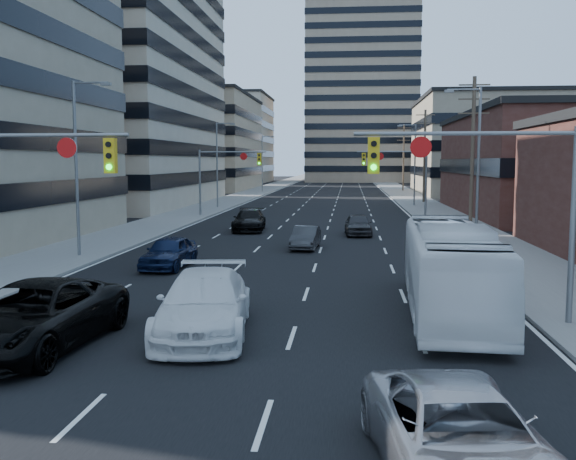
% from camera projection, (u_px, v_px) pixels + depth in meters
% --- Properties ---
extents(ground, '(400.00, 400.00, 0.00)m').
position_uv_depth(ground, '(171.00, 421.00, 12.35)').
color(ground, black).
rests_on(ground, ground).
extents(road_surface, '(18.00, 300.00, 0.02)m').
position_uv_depth(road_surface, '(334.00, 184.00, 141.02)').
color(road_surface, black).
rests_on(road_surface, ground).
extents(sidewalk_left, '(5.00, 300.00, 0.15)m').
position_uv_depth(sidewalk_left, '(282.00, 183.00, 142.10)').
color(sidewalk_left, slate).
rests_on(sidewalk_left, ground).
extents(sidewalk_right, '(5.00, 300.00, 0.15)m').
position_uv_depth(sidewalk_right, '(387.00, 184.00, 139.92)').
color(sidewalk_right, slate).
rests_on(sidewalk_right, ground).
extents(office_left_mid, '(26.00, 34.00, 28.00)m').
position_uv_depth(office_left_mid, '(82.00, 81.00, 72.80)').
color(office_left_mid, '#ADA089').
rests_on(office_left_mid, ground).
extents(office_left_far, '(20.00, 30.00, 16.00)m').
position_uv_depth(office_left_far, '(194.00, 144.00, 112.75)').
color(office_left_far, gray).
rests_on(office_left_far, ground).
extents(storefront_right_mid, '(20.00, 30.00, 9.00)m').
position_uv_depth(storefront_right_mid, '(574.00, 166.00, 59.08)').
color(storefront_right_mid, '#472119').
rests_on(storefront_right_mid, ground).
extents(office_right_far, '(22.00, 28.00, 14.00)m').
position_uv_depth(office_right_far, '(494.00, 148.00, 96.32)').
color(office_right_far, gray).
rests_on(office_right_far, ground).
extents(apartment_tower, '(26.00, 26.00, 58.00)m').
position_uv_depth(apartment_tower, '(361.00, 63.00, 157.14)').
color(apartment_tower, gray).
rests_on(apartment_tower, ground).
extents(bg_block_left, '(24.00, 24.00, 20.00)m').
position_uv_depth(bg_block_left, '(218.00, 140.00, 152.50)').
color(bg_block_left, '#ADA089').
rests_on(bg_block_left, ground).
extents(bg_block_right, '(22.00, 22.00, 12.00)m').
position_uv_depth(bg_block_right, '(484.00, 156.00, 137.33)').
color(bg_block_right, gray).
rests_on(bg_block_right, ground).
extents(signal_near_left, '(6.59, 0.33, 6.00)m').
position_uv_depth(signal_near_left, '(10.00, 182.00, 20.51)').
color(signal_near_left, slate).
rests_on(signal_near_left, ground).
extents(signal_near_right, '(6.59, 0.33, 6.00)m').
position_uv_depth(signal_near_right, '(486.00, 183.00, 19.10)').
color(signal_near_right, slate).
rests_on(signal_near_right, ground).
extents(signal_far_left, '(6.09, 0.33, 6.00)m').
position_uv_depth(signal_far_left, '(225.00, 169.00, 57.16)').
color(signal_far_left, slate).
rests_on(signal_far_left, ground).
extents(signal_far_right, '(6.09, 0.33, 6.00)m').
position_uv_depth(signal_far_right, '(399.00, 169.00, 55.70)').
color(signal_far_right, slate).
rests_on(signal_far_right, ground).
extents(utility_pole_block, '(2.20, 0.28, 11.00)m').
position_uv_depth(utility_pole_block, '(473.00, 150.00, 46.21)').
color(utility_pole_block, '#4C3D2D').
rests_on(utility_pole_block, ground).
extents(utility_pole_midblock, '(2.20, 0.28, 11.00)m').
position_uv_depth(utility_pole_midblock, '(425.00, 154.00, 75.90)').
color(utility_pole_midblock, '#4C3D2D').
rests_on(utility_pole_midblock, ground).
extents(utility_pole_distant, '(2.20, 0.28, 11.00)m').
position_uv_depth(utility_pole_distant, '(403.00, 156.00, 105.59)').
color(utility_pole_distant, '#4C3D2D').
rests_on(utility_pole_distant, ground).
extents(streetlight_left_near, '(2.03, 0.22, 9.00)m').
position_uv_depth(streetlight_left_near, '(79.00, 160.00, 32.59)').
color(streetlight_left_near, slate).
rests_on(streetlight_left_near, ground).
extents(streetlight_left_mid, '(2.03, 0.22, 9.00)m').
position_uv_depth(streetlight_left_mid, '(219.00, 160.00, 67.23)').
color(streetlight_left_mid, slate).
rests_on(streetlight_left_mid, ground).
extents(streetlight_left_far, '(2.03, 0.22, 9.00)m').
position_uv_depth(streetlight_left_far, '(263.00, 161.00, 101.87)').
color(streetlight_left_far, slate).
rests_on(streetlight_left_far, ground).
extents(streetlight_right_near, '(2.03, 0.22, 9.00)m').
position_uv_depth(streetlight_right_near, '(475.00, 160.00, 35.57)').
color(streetlight_right_near, slate).
rests_on(streetlight_right_near, ground).
extents(streetlight_right_far, '(2.03, 0.22, 9.00)m').
position_uv_depth(streetlight_right_far, '(413.00, 160.00, 70.21)').
color(streetlight_right_far, slate).
rests_on(streetlight_right_far, ground).
extents(black_pickup, '(3.41, 6.62, 1.79)m').
position_uv_depth(black_pickup, '(33.00, 316.00, 16.94)').
color(black_pickup, black).
rests_on(black_pickup, ground).
extents(white_van, '(3.18, 6.39, 1.78)m').
position_uv_depth(white_van, '(204.00, 304.00, 18.43)').
color(white_van, silver).
rests_on(white_van, ground).
extents(silver_suv, '(3.11, 5.57, 1.47)m').
position_uv_depth(silver_suv, '(461.00, 439.00, 9.84)').
color(silver_suv, '#A4A4A8').
rests_on(silver_suv, ground).
extents(transit_bus, '(3.07, 10.80, 2.98)m').
position_uv_depth(transit_bus, '(450.00, 269.00, 20.76)').
color(transit_bus, white).
rests_on(transit_bus, ground).
extents(sedan_blue, '(2.02, 4.49, 1.50)m').
position_uv_depth(sedan_blue, '(169.00, 252.00, 29.90)').
color(sedan_blue, '#0D1736').
rests_on(sedan_blue, ground).
extents(sedan_grey_center, '(1.61, 3.97, 1.28)m').
position_uv_depth(sedan_grey_center, '(306.00, 238.00, 36.45)').
color(sedan_grey_center, '#313133').
rests_on(sedan_grey_center, ground).
extents(sedan_black_far, '(2.53, 5.46, 1.54)m').
position_uv_depth(sedan_black_far, '(249.00, 220.00, 45.87)').
color(sedan_black_far, black).
rests_on(sedan_black_far, ground).
extents(sedan_grey_right, '(1.93, 4.36, 1.46)m').
position_uv_depth(sedan_grey_right, '(358.00, 224.00, 43.21)').
color(sedan_grey_right, '#302F32').
rests_on(sedan_grey_right, ground).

